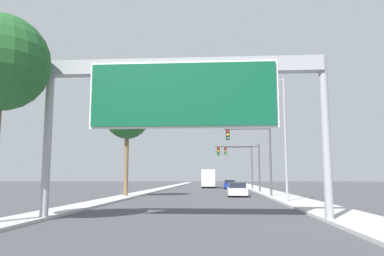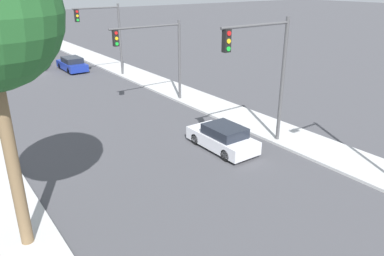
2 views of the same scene
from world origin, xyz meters
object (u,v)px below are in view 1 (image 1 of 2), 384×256
at_px(truck_box_primary, 209,179).
at_px(traffic_light_far_intersection, 243,160).
at_px(traffic_light_near_intersection, 256,149).
at_px(car_near_left, 230,185).
at_px(traffic_light_mid_block, 244,159).
at_px(palm_tree_background, 127,117).
at_px(sign_gantry, 183,90).
at_px(street_lamp_right, 281,129).
at_px(palm_tree_foreground, 0,63).
at_px(car_near_right, 237,190).

distance_m(truck_box_primary, traffic_light_far_intersection, 11.77).
relative_size(traffic_light_near_intersection, traffic_light_far_intersection, 1.04).
xyz_separation_m(car_near_left, traffic_light_mid_block, (1.40, -14.92, 3.50)).
relative_size(truck_box_primary, traffic_light_far_intersection, 1.26).
distance_m(traffic_light_near_intersection, palm_tree_background, 13.11).
distance_m(sign_gantry, car_near_left, 45.51).
xyz_separation_m(truck_box_primary, street_lamp_right, (6.55, -37.84, 4.05)).
bearing_deg(traffic_light_near_intersection, sign_gantry, -104.98).
xyz_separation_m(traffic_light_near_intersection, traffic_light_far_intersection, (0.04, 20.00, -0.18)).
bearing_deg(traffic_light_far_intersection, truck_box_primary, 118.40).
distance_m(car_near_left, palm_tree_foreground, 48.83).
height_order(car_near_left, palm_tree_foreground, palm_tree_foreground).
distance_m(sign_gantry, palm_tree_foreground, 7.99).
distance_m(truck_box_primary, traffic_light_near_intersection, 30.67).
height_order(sign_gantry, palm_tree_background, palm_tree_background).
bearing_deg(car_near_left, palm_tree_foreground, -103.33).
relative_size(car_near_right, car_near_left, 0.95).
height_order(palm_tree_foreground, palm_tree_background, palm_tree_background).
xyz_separation_m(truck_box_primary, palm_tree_foreground, (-7.67, -52.26, 5.19)).
bearing_deg(palm_tree_background, truck_box_primary, 76.79).
distance_m(traffic_light_near_intersection, traffic_light_far_intersection, 20.00).
xyz_separation_m(car_near_left, street_lamp_right, (3.05, -32.72, 4.99)).
distance_m(car_near_left, palm_tree_background, 29.04).
xyz_separation_m(traffic_light_mid_block, palm_tree_background, (-12.21, -11.09, 3.62)).
relative_size(sign_gantry, palm_tree_background, 1.32).
relative_size(car_near_right, traffic_light_mid_block, 0.70).
relative_size(traffic_light_mid_block, street_lamp_right, 0.62).
height_order(palm_tree_foreground, street_lamp_right, street_lamp_right).
xyz_separation_m(car_near_right, palm_tree_foreground, (-11.17, -23.29, 6.14)).
xyz_separation_m(car_near_right, street_lamp_right, (3.05, -8.88, 5.00)).
bearing_deg(palm_tree_background, traffic_light_mid_block, 42.24).
height_order(car_near_left, traffic_light_mid_block, traffic_light_mid_block).
relative_size(car_near_left, street_lamp_right, 0.46).
xyz_separation_m(traffic_light_far_intersection, palm_tree_foreground, (-13.10, -42.22, 2.30)).
bearing_deg(car_near_right, traffic_light_far_intersection, 84.19).
xyz_separation_m(traffic_light_near_intersection, street_lamp_right, (1.16, -7.81, 0.98)).
bearing_deg(car_near_right, palm_tree_foreground, -115.62).
height_order(car_near_left, street_lamp_right, street_lamp_right).
distance_m(traffic_light_far_intersection, street_lamp_right, 27.85).
bearing_deg(car_near_right, traffic_light_near_intersection, -29.52).
bearing_deg(car_near_right, sign_gantry, -99.37).
height_order(truck_box_primary, traffic_light_far_intersection, traffic_light_far_intersection).
height_order(car_near_left, truck_box_primary, truck_box_primary).
height_order(car_near_right, traffic_light_mid_block, traffic_light_mid_block).
height_order(car_near_right, truck_box_primary, truck_box_primary).
height_order(car_near_left, traffic_light_near_intersection, traffic_light_near_intersection).
distance_m(car_near_left, truck_box_primary, 6.28).
bearing_deg(sign_gantry, palm_tree_background, 110.97).
height_order(traffic_light_mid_block, palm_tree_background, palm_tree_background).
relative_size(traffic_light_near_intersection, traffic_light_mid_block, 1.16).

